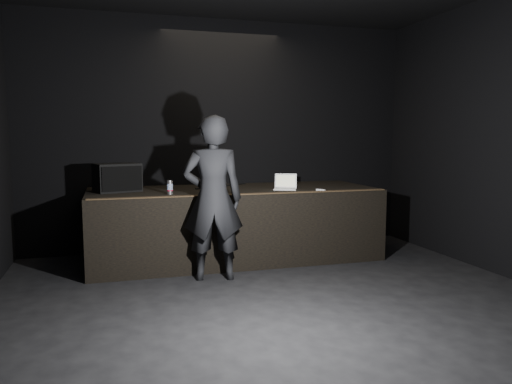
{
  "coord_description": "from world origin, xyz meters",
  "views": [
    {
      "loc": [
        -1.67,
        -4.09,
        1.76
      ],
      "look_at": [
        0.2,
        2.3,
        0.99
      ],
      "focal_mm": 35.0,
      "sensor_mm": 36.0,
      "label": 1
    }
  ],
  "objects_px": {
    "stage_monitor": "(117,178)",
    "laptop": "(285,185)",
    "stage_riser": "(234,223)",
    "person": "(213,198)",
    "beer_can": "(170,187)"
  },
  "relations": [
    {
      "from": "stage_monitor",
      "to": "laptop",
      "type": "xyz_separation_m",
      "value": [
        2.26,
        -0.35,
        -0.13
      ]
    },
    {
      "from": "stage_riser",
      "to": "laptop",
      "type": "bearing_deg",
      "value": -22.28
    },
    {
      "from": "stage_riser",
      "to": "stage_monitor",
      "type": "relative_size",
      "value": 6.08
    },
    {
      "from": "stage_riser",
      "to": "person",
      "type": "xyz_separation_m",
      "value": [
        -0.49,
        -0.95,
        0.49
      ]
    },
    {
      "from": "stage_monitor",
      "to": "person",
      "type": "distance_m",
      "value": 1.51
    },
    {
      "from": "stage_monitor",
      "to": "beer_can",
      "type": "relative_size",
      "value": 3.63
    },
    {
      "from": "stage_monitor",
      "to": "beer_can",
      "type": "xyz_separation_m",
      "value": [
        0.64,
        -0.51,
        -0.1
      ]
    },
    {
      "from": "stage_monitor",
      "to": "laptop",
      "type": "height_order",
      "value": "stage_monitor"
    },
    {
      "from": "beer_can",
      "to": "stage_riser",
      "type": "bearing_deg",
      "value": 24.71
    },
    {
      "from": "stage_monitor",
      "to": "laptop",
      "type": "relative_size",
      "value": 1.68
    },
    {
      "from": "laptop",
      "to": "beer_can",
      "type": "xyz_separation_m",
      "value": [
        -1.62,
        -0.16,
        0.03
      ]
    },
    {
      "from": "stage_monitor",
      "to": "beer_can",
      "type": "bearing_deg",
      "value": -55.42
    },
    {
      "from": "beer_can",
      "to": "person",
      "type": "height_order",
      "value": "person"
    },
    {
      "from": "beer_can",
      "to": "laptop",
      "type": "bearing_deg",
      "value": 5.6
    },
    {
      "from": "stage_riser",
      "to": "laptop",
      "type": "relative_size",
      "value": 10.22
    }
  ]
}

